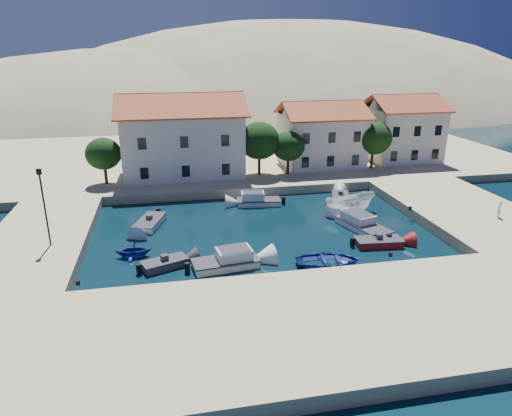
# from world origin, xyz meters

# --- Properties ---
(ground) EXTENTS (400.00, 400.00, 0.00)m
(ground) POSITION_xyz_m (0.00, 0.00, 0.00)
(ground) COLOR black
(ground) RESTS_ON ground
(quay_south) EXTENTS (52.00, 12.00, 1.00)m
(quay_south) POSITION_xyz_m (0.00, -6.00, 0.50)
(quay_south) COLOR tan
(quay_south) RESTS_ON ground
(quay_east) EXTENTS (11.00, 20.00, 1.00)m
(quay_east) POSITION_xyz_m (20.50, 10.00, 0.50)
(quay_east) COLOR tan
(quay_east) RESTS_ON ground
(quay_west) EXTENTS (8.00, 20.00, 1.00)m
(quay_west) POSITION_xyz_m (-19.00, 10.00, 0.50)
(quay_west) COLOR tan
(quay_west) RESTS_ON ground
(quay_north) EXTENTS (80.00, 36.00, 1.00)m
(quay_north) POSITION_xyz_m (2.00, 38.00, 0.50)
(quay_north) COLOR tan
(quay_north) RESTS_ON ground
(hills) EXTENTS (254.00, 176.00, 99.00)m
(hills) POSITION_xyz_m (20.64, 123.62, -23.40)
(hills) COLOR gray
(hills) RESTS_ON ground
(building_left) EXTENTS (14.70, 9.45, 9.70)m
(building_left) POSITION_xyz_m (-6.00, 28.00, 5.94)
(building_left) COLOR white
(building_left) RESTS_ON quay_north
(building_mid) EXTENTS (10.50, 8.40, 8.30)m
(building_mid) POSITION_xyz_m (12.00, 29.00, 5.22)
(building_mid) COLOR white
(building_mid) RESTS_ON quay_north
(building_right) EXTENTS (9.45, 8.40, 8.80)m
(building_right) POSITION_xyz_m (24.00, 30.00, 5.47)
(building_right) COLOR white
(building_right) RESTS_ON quay_north
(trees) EXTENTS (37.30, 5.30, 6.45)m
(trees) POSITION_xyz_m (4.51, 25.46, 4.84)
(trees) COLOR #382314
(trees) RESTS_ON quay_north
(lamppost) EXTENTS (0.35, 0.25, 6.22)m
(lamppost) POSITION_xyz_m (-17.50, 8.00, 4.75)
(lamppost) COLOR black
(lamppost) RESTS_ON quay_west
(bollards) EXTENTS (29.36, 9.56, 0.30)m
(bollards) POSITION_xyz_m (2.80, 3.87, 1.15)
(bollards) COLOR black
(bollards) RESTS_ON ground
(motorboat_grey_sw) EXTENTS (3.75, 2.66, 1.25)m
(motorboat_grey_sw) POSITION_xyz_m (-8.66, 4.26, 0.30)
(motorboat_grey_sw) COLOR #37363B
(motorboat_grey_sw) RESTS_ON ground
(cabin_cruiser_south) EXTENTS (5.24, 2.76, 1.60)m
(cabin_cruiser_south) POSITION_xyz_m (-4.13, 3.44, 0.48)
(cabin_cruiser_south) COLOR white
(cabin_cruiser_south) RESTS_ON ground
(rowboat_south) EXTENTS (5.35, 4.08, 1.04)m
(rowboat_south) POSITION_xyz_m (3.67, 2.21, 0.00)
(rowboat_south) COLOR navy
(rowboat_south) RESTS_ON ground
(motorboat_red_se) EXTENTS (4.03, 2.07, 1.25)m
(motorboat_red_se) POSITION_xyz_m (9.07, 4.89, 0.29)
(motorboat_red_se) COLOR maroon
(motorboat_red_se) RESTS_ON ground
(cabin_cruiser_east) EXTENTS (3.79, 6.12, 1.60)m
(cabin_cruiser_east) POSITION_xyz_m (9.22, 8.42, 0.48)
(cabin_cruiser_east) COLOR white
(cabin_cruiser_east) RESTS_ON ground
(boat_east) EXTENTS (5.79, 2.91, 2.14)m
(boat_east) POSITION_xyz_m (9.73, 12.95, 0.00)
(boat_east) COLOR white
(boat_east) RESTS_ON ground
(motorboat_white_ne) EXTENTS (2.92, 4.16, 1.25)m
(motorboat_white_ne) POSITION_xyz_m (10.32, 16.96, 0.29)
(motorboat_white_ne) COLOR white
(motorboat_white_ne) RESTS_ON ground
(rowboat_west) EXTENTS (2.87, 2.50, 1.48)m
(rowboat_west) POSITION_xyz_m (-11.10, 6.68, 0.00)
(rowboat_west) COLOR navy
(rowboat_west) RESTS_ON ground
(motorboat_white_west) EXTENTS (3.19, 4.77, 1.25)m
(motorboat_white_west) POSITION_xyz_m (-9.98, 13.30, 0.29)
(motorboat_white_west) COLOR white
(motorboat_white_west) RESTS_ON ground
(cabin_cruiser_north) EXTENTS (4.73, 2.42, 1.60)m
(cabin_cruiser_north) POSITION_xyz_m (1.24, 17.16, 0.48)
(cabin_cruiser_north) COLOR white
(cabin_cruiser_north) RESTS_ON ground
(pedestrian) EXTENTS (0.70, 0.68, 1.61)m
(pedestrian) POSITION_xyz_m (21.59, 6.57, 1.81)
(pedestrian) COLOR white
(pedestrian) RESTS_ON quay_east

